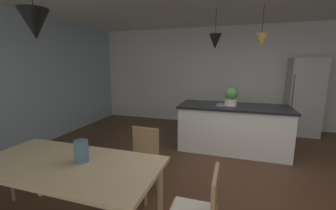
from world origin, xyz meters
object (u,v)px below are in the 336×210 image
object	(u,v)px
refrigerator	(303,97)
vase_on_dining_table	(81,151)
dining_table	(68,169)
chair_far_right	(141,159)
potted_plant_on_island	(231,97)
kitchen_island	(232,127)

from	to	relation	value
refrigerator	vase_on_dining_table	world-z (taller)	refrigerator
dining_table	vase_on_dining_table	size ratio (longest dim) A/B	8.49
dining_table	chair_far_right	bearing A→B (deg)	62.68
refrigerator	vase_on_dining_table	distance (m)	5.13
refrigerator	potted_plant_on_island	xyz separation A→B (m)	(-1.66, -1.55, 0.15)
chair_far_right	refrigerator	bearing A→B (deg)	51.68
potted_plant_on_island	vase_on_dining_table	world-z (taller)	potted_plant_on_island
dining_table	refrigerator	xyz separation A→B (m)	(3.12, 4.22, 0.24)
dining_table	potted_plant_on_island	distance (m)	3.08
chair_far_right	kitchen_island	world-z (taller)	kitchen_island
dining_table	kitchen_island	bearing A→B (deg)	60.34
dining_table	potted_plant_on_island	world-z (taller)	potted_plant_on_island
dining_table	kitchen_island	size ratio (longest dim) A/B	0.88
chair_far_right	kitchen_island	xyz separation A→B (m)	(1.11, 1.88, -0.01)
chair_far_right	dining_table	bearing A→B (deg)	-117.32
refrigerator	vase_on_dining_table	size ratio (longest dim) A/B	8.57
kitchen_island	vase_on_dining_table	xyz separation A→B (m)	(-1.41, -2.61, 0.39)
potted_plant_on_island	kitchen_island	bearing A→B (deg)	0.00
chair_far_right	refrigerator	world-z (taller)	refrigerator
kitchen_island	chair_far_right	bearing A→B (deg)	-120.63
dining_table	vase_on_dining_table	bearing A→B (deg)	29.63
chair_far_right	vase_on_dining_table	world-z (taller)	vase_on_dining_table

